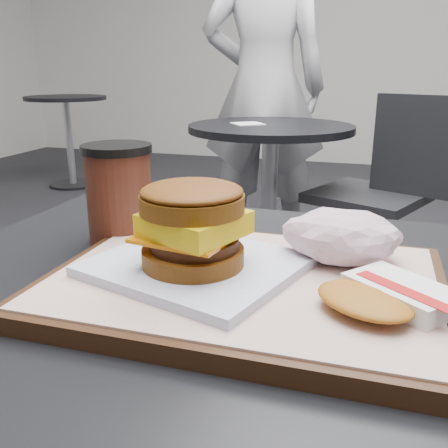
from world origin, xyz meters
TOP-DOWN VIEW (x-y plane):
  - customer_table at (0.00, 0.00)m, footprint 0.80×0.60m
  - serving_tray at (-0.03, -0.01)m, footprint 0.38×0.28m
  - breakfast_sandwich at (-0.07, -0.01)m, footprint 0.23×0.22m
  - hash_brown at (0.11, -0.04)m, footprint 0.14×0.13m
  - crumpled_wrapper at (0.06, 0.06)m, footprint 0.12×0.09m
  - coffee_cup at (-0.22, 0.10)m, footprint 0.09×0.09m
  - neighbor_table at (-0.35, 1.65)m, footprint 0.70×0.70m
  - napkin at (-0.45, 1.64)m, footprint 0.17×0.17m
  - neighbor_chair at (0.14, 1.69)m, footprint 0.66×0.55m
  - patron at (-0.50, 2.16)m, footprint 0.71×0.53m
  - bg_table_mid at (-2.40, 3.20)m, footprint 0.66×0.66m

SIDE VIEW (x-z plane):
  - neighbor_chair at x=0.14m, z-range 0.07..0.95m
  - neighbor_table at x=-0.35m, z-range 0.18..0.93m
  - bg_table_mid at x=-2.40m, z-range 0.19..0.94m
  - customer_table at x=0.00m, z-range 0.20..0.97m
  - napkin at x=-0.45m, z-range 0.75..0.75m
  - serving_tray at x=-0.03m, z-range 0.77..0.79m
  - hash_brown at x=0.11m, z-range 0.79..0.81m
  - crumpled_wrapper at x=0.06m, z-range 0.79..0.84m
  - breakfast_sandwich at x=-0.07m, z-range 0.78..0.88m
  - coffee_cup at x=-0.22m, z-range 0.77..0.90m
  - patron at x=-0.50m, z-range 0.00..1.76m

